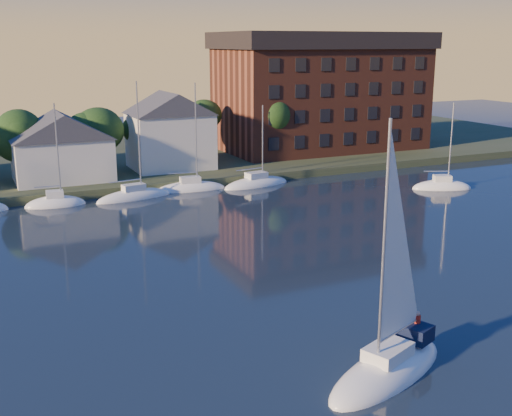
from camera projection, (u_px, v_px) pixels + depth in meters
shoreline_land at (87, 160)px, 95.10m from camera, size 160.00×50.00×2.00m
wooden_dock at (124, 192)px, 74.92m from camera, size 120.00×3.00×1.00m
clubhouse_centre at (61, 146)px, 75.57m from camera, size 11.55×8.40×8.08m
clubhouse_east at (170, 130)px, 82.83m from camera, size 10.50×8.40×9.80m
condo_block at (321, 91)px, 97.73m from camera, size 31.00×17.00×17.40m
tree_line at (116, 119)px, 83.59m from camera, size 93.40×5.40×8.90m
moored_fleet at (18, 208)px, 67.36m from camera, size 63.50×2.40×12.05m
hero_sailboat at (389, 363)px, 33.65m from camera, size 9.89×6.36×14.63m
drifting_sailboat_right at (442, 188)px, 76.39m from camera, size 7.46×5.01×11.33m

